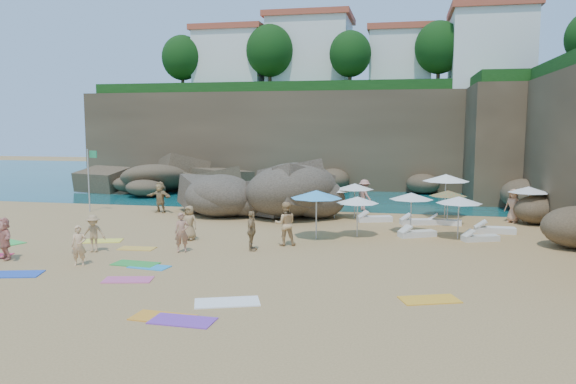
% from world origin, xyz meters
% --- Properties ---
extents(ground, '(120.00, 120.00, 0.00)m').
position_xyz_m(ground, '(0.00, 0.00, 0.00)').
color(ground, tan).
rests_on(ground, ground).
extents(seawater, '(120.00, 120.00, 0.00)m').
position_xyz_m(seawater, '(0.00, 30.00, 0.00)').
color(seawater, '#0C4751').
rests_on(seawater, ground).
extents(cliff_back, '(44.00, 8.00, 8.00)m').
position_xyz_m(cliff_back, '(2.00, 25.00, 4.00)').
color(cliff_back, brown).
rests_on(cliff_back, ground).
extents(cliff_corner, '(10.00, 12.00, 8.00)m').
position_xyz_m(cliff_corner, '(17.00, 20.00, 4.00)').
color(cliff_corner, brown).
rests_on(cliff_corner, ground).
extents(rock_promontory, '(12.00, 7.00, 2.00)m').
position_xyz_m(rock_promontory, '(-11.00, 16.00, 0.00)').
color(rock_promontory, brown).
rests_on(rock_promontory, ground).
extents(clifftop_buildings, '(28.48, 9.48, 7.00)m').
position_xyz_m(clifftop_buildings, '(2.96, 25.79, 11.24)').
color(clifftop_buildings, white).
rests_on(clifftop_buildings, cliff_back).
extents(clifftop_trees, '(35.60, 23.82, 4.40)m').
position_xyz_m(clifftop_trees, '(4.78, 19.52, 11.26)').
color(clifftop_trees, '#11380F').
rests_on(clifftop_trees, ground).
extents(marina_masts, '(3.10, 0.10, 6.00)m').
position_xyz_m(marina_masts, '(-16.50, 30.00, 3.00)').
color(marina_masts, white).
rests_on(marina_masts, ground).
extents(rock_outcrop, '(9.97, 8.78, 3.32)m').
position_xyz_m(rock_outcrop, '(-1.16, 7.91, 0.00)').
color(rock_outcrop, brown).
rests_on(rock_outcrop, ground).
extents(flag_pole, '(0.73, 0.29, 3.83)m').
position_xyz_m(flag_pole, '(-11.16, 7.02, 2.44)').
color(flag_pole, silver).
rests_on(flag_pole, ground).
extents(parasol_0, '(2.09, 2.09, 1.98)m').
position_xyz_m(parasol_0, '(-1.06, 7.57, 1.81)').
color(parasol_0, silver).
rests_on(parasol_0, ground).
extents(parasol_1, '(1.97, 1.97, 1.87)m').
position_xyz_m(parasol_1, '(3.73, 7.62, 1.71)').
color(parasol_1, silver).
rests_on(parasol_1, ground).
extents(parasol_2, '(2.63, 2.63, 2.49)m').
position_xyz_m(parasol_2, '(9.91, 9.21, 2.28)').
color(parasol_2, silver).
rests_on(parasol_2, ground).
extents(parasol_3, '(2.12, 2.12, 2.00)m').
position_xyz_m(parasol_3, '(14.13, 8.03, 1.84)').
color(parasol_3, silver).
rests_on(parasol_3, ground).
extents(parasol_4, '(2.12, 2.12, 2.00)m').
position_xyz_m(parasol_4, '(7.95, 3.91, 1.84)').
color(parasol_4, silver).
rests_on(parasol_4, ground).
extents(parasol_5, '(2.02, 2.02, 1.91)m').
position_xyz_m(parasol_5, '(5.45, 2.60, 1.76)').
color(parasol_5, silver).
rests_on(parasol_5, ground).
extents(parasol_6, '(1.96, 1.96, 1.86)m').
position_xyz_m(parasol_6, '(9.86, 6.62, 1.70)').
color(parasol_6, silver).
rests_on(parasol_6, ground).
extents(parasol_7, '(2.12, 2.12, 2.00)m').
position_xyz_m(parasol_7, '(4.87, 7.69, 1.84)').
color(parasol_7, silver).
rests_on(parasol_7, ground).
extents(parasol_8, '(2.11, 2.11, 1.99)m').
position_xyz_m(parasol_8, '(10.10, 3.00, 1.83)').
color(parasol_8, silver).
rests_on(parasol_8, ground).
extents(parasol_10, '(2.41, 2.41, 2.28)m').
position_xyz_m(parasol_10, '(3.63, 1.63, 2.09)').
color(parasol_10, silver).
rests_on(parasol_10, ground).
extents(lounger_0, '(1.86, 1.34, 0.28)m').
position_xyz_m(lounger_0, '(8.25, 3.11, 0.14)').
color(lounger_0, silver).
rests_on(lounger_0, ground).
extents(lounger_1, '(1.82, 0.80, 0.27)m').
position_xyz_m(lounger_1, '(9.75, 6.75, 0.14)').
color(lounger_1, white).
rests_on(lounger_1, ground).
extents(lounger_2, '(1.93, 0.67, 0.30)m').
position_xyz_m(lounger_2, '(12.01, 4.81, 0.15)').
color(lounger_2, silver).
rests_on(lounger_2, ground).
extents(lounger_3, '(1.99, 1.21, 0.29)m').
position_xyz_m(lounger_3, '(6.04, 6.94, 0.15)').
color(lounger_3, silver).
rests_on(lounger_3, ground).
extents(lounger_4, '(1.94, 1.04, 0.29)m').
position_xyz_m(lounger_4, '(8.34, 6.47, 0.14)').
color(lounger_4, silver).
rests_on(lounger_4, ground).
extents(lounger_5, '(1.76, 1.10, 0.26)m').
position_xyz_m(lounger_5, '(11.07, 2.69, 0.13)').
color(lounger_5, silver).
rests_on(lounger_5, ground).
extents(towel_0, '(2.10, 1.42, 0.03)m').
position_xyz_m(towel_0, '(-5.91, -6.82, 0.02)').
color(towel_0, blue).
rests_on(towel_0, ground).
extents(towel_1, '(1.78, 1.16, 0.03)m').
position_xyz_m(towel_1, '(-1.59, -6.63, 0.01)').
color(towel_1, '#D7538A').
rests_on(towel_1, ground).
extents(towel_2, '(1.78, 0.98, 0.03)m').
position_xyz_m(towel_2, '(1.18, -9.91, 0.02)').
color(towel_2, orange).
rests_on(towel_2, ground).
extents(towel_3, '(1.79, 0.99, 0.03)m').
position_xyz_m(towel_3, '(-2.37, -4.54, 0.02)').
color(towel_3, green).
rests_on(towel_3, ground).
extents(towel_4, '(1.98, 1.37, 0.03)m').
position_xyz_m(towel_4, '(-5.88, -0.93, 0.02)').
color(towel_4, yellow).
rests_on(towel_4, ground).
extents(towel_6, '(1.77, 0.93, 0.03)m').
position_xyz_m(towel_6, '(1.81, -10.05, 0.02)').
color(towel_6, purple).
rests_on(towel_6, ground).
extents(towel_8, '(1.58, 0.92, 0.03)m').
position_xyz_m(towel_8, '(-1.66, -4.84, 0.01)').
color(towel_8, '#2895D5').
rests_on(towel_8, ground).
extents(towel_10, '(1.95, 1.43, 0.03)m').
position_xyz_m(towel_10, '(8.44, -6.78, 0.02)').
color(towel_10, gold).
rests_on(towel_10, ground).
extents(towel_11, '(2.10, 1.60, 0.03)m').
position_xyz_m(towel_11, '(-10.01, -2.06, 0.02)').
color(towel_11, green).
rests_on(towel_11, ground).
extents(towel_12, '(1.57, 0.85, 0.03)m').
position_xyz_m(towel_12, '(-3.58, -2.04, 0.01)').
color(towel_12, gold).
rests_on(towel_12, ground).
extents(towel_13, '(2.14, 1.57, 0.03)m').
position_xyz_m(towel_13, '(2.50, -8.28, 0.02)').
color(towel_13, white).
rests_on(towel_13, ground).
extents(person_stand_0, '(0.66, 0.55, 1.53)m').
position_xyz_m(person_stand_0, '(-4.35, -5.15, 0.77)').
color(person_stand_0, '#DFAA75').
rests_on(person_stand_0, ground).
extents(person_stand_1, '(1.11, 0.97, 1.93)m').
position_xyz_m(person_stand_1, '(2.52, -0.07, 0.97)').
color(person_stand_1, tan).
rests_on(person_stand_1, ground).
extents(person_stand_2, '(1.19, 1.30, 1.94)m').
position_xyz_m(person_stand_2, '(5.19, 10.73, 0.97)').
color(person_stand_2, tan).
rests_on(person_stand_2, ground).
extents(person_stand_3, '(0.49, 1.02, 1.70)m').
position_xyz_m(person_stand_3, '(1.35, -1.38, 0.85)').
color(person_stand_3, '#A38051').
rests_on(person_stand_3, ground).
extents(person_stand_4, '(1.01, 0.92, 1.84)m').
position_xyz_m(person_stand_4, '(13.42, 8.19, 0.92)').
color(person_stand_4, tan).
rests_on(person_stand_4, ground).
extents(person_stand_5, '(1.83, 0.93, 1.90)m').
position_xyz_m(person_stand_5, '(-6.85, 7.49, 0.95)').
color(person_stand_5, '#A48452').
rests_on(person_stand_5, ground).
extents(person_lie_0, '(1.39, 1.75, 0.41)m').
position_xyz_m(person_lie_0, '(-5.04, -2.99, 0.20)').
color(person_lie_0, tan).
rests_on(person_lie_0, ground).
extents(person_lie_2, '(0.92, 1.63, 0.42)m').
position_xyz_m(person_lie_2, '(-2.04, 0.15, 0.21)').
color(person_lie_2, '#A17D50').
rests_on(person_lie_2, ground).
extents(person_lie_3, '(2.16, 2.20, 0.44)m').
position_xyz_m(person_lie_3, '(-7.74, -4.92, 0.22)').
color(person_lie_3, tan).
rests_on(person_lie_3, ground).
extents(person_lie_4, '(1.26, 1.72, 0.39)m').
position_xyz_m(person_lie_4, '(-1.41, -2.26, 0.19)').
color(person_lie_4, '#A97154').
rests_on(person_lie_4, ground).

